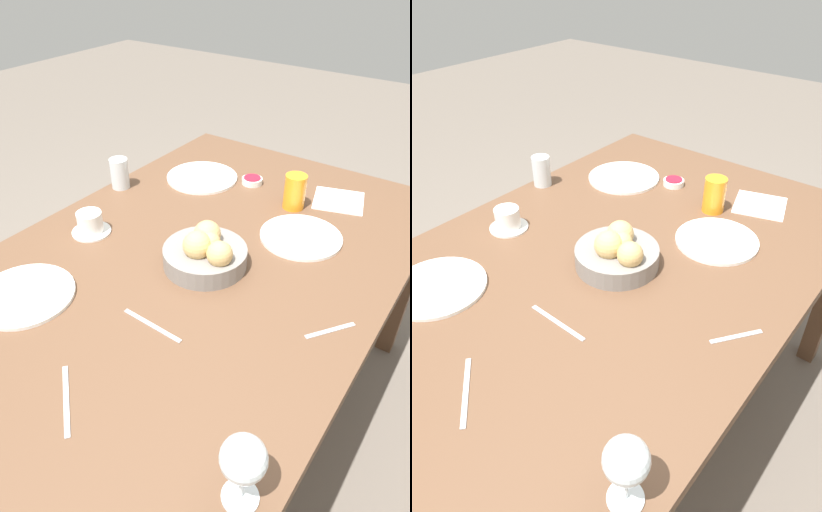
% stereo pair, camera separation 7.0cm
% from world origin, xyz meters
% --- Properties ---
extents(ground_plane, '(10.00, 10.00, 0.00)m').
position_xyz_m(ground_plane, '(0.00, 0.00, 0.00)').
color(ground_plane, '#6B6056').
extents(dining_table, '(1.58, 1.05, 0.73)m').
position_xyz_m(dining_table, '(0.00, 0.00, 0.66)').
color(dining_table, brown).
rests_on(dining_table, ground_plane).
extents(bread_basket, '(0.23, 0.23, 0.12)m').
position_xyz_m(bread_basket, '(0.03, 0.05, 0.78)').
color(bread_basket, gray).
rests_on(bread_basket, dining_table).
extents(plate_near_left, '(0.26, 0.26, 0.01)m').
position_xyz_m(plate_near_left, '(-0.40, -0.27, 0.74)').
color(plate_near_left, white).
rests_on(plate_near_left, dining_table).
extents(plate_near_right, '(0.25, 0.25, 0.01)m').
position_xyz_m(plate_near_right, '(0.40, -0.26, 0.74)').
color(plate_near_right, white).
rests_on(plate_near_right, dining_table).
extents(plate_far_center, '(0.25, 0.25, 0.01)m').
position_xyz_m(plate_far_center, '(-0.25, 0.20, 0.74)').
color(plate_far_center, white).
rests_on(plate_far_center, dining_table).
extents(juice_glass, '(0.07, 0.07, 0.12)m').
position_xyz_m(juice_glass, '(-0.41, 0.10, 0.79)').
color(juice_glass, orange).
rests_on(juice_glass, dining_table).
extents(water_tumbler, '(0.06, 0.06, 0.11)m').
position_xyz_m(water_tumbler, '(-0.18, -0.47, 0.79)').
color(water_tumbler, silver).
rests_on(water_tumbler, dining_table).
extents(wine_glass, '(0.08, 0.08, 0.16)m').
position_xyz_m(wine_glass, '(0.52, 0.46, 0.85)').
color(wine_glass, silver).
rests_on(wine_glass, dining_table).
extents(coffee_cup, '(0.12, 0.12, 0.07)m').
position_xyz_m(coffee_cup, '(0.09, -0.34, 0.77)').
color(coffee_cup, white).
rests_on(coffee_cup, dining_table).
extents(jam_bowl_berry, '(0.07, 0.07, 0.03)m').
position_xyz_m(jam_bowl_berry, '(-0.48, -0.10, 0.75)').
color(jam_bowl_berry, white).
rests_on(jam_bowl_berry, dining_table).
extents(fork_silver, '(0.12, 0.14, 0.00)m').
position_xyz_m(fork_silver, '(0.55, 0.07, 0.74)').
color(fork_silver, '#B7B7BC').
rests_on(fork_silver, dining_table).
extents(knife_silver, '(0.02, 0.17, 0.00)m').
position_xyz_m(knife_silver, '(0.29, 0.08, 0.74)').
color(knife_silver, '#B7B7BC').
rests_on(knife_silver, dining_table).
extents(spoon_coffee, '(0.11, 0.08, 0.00)m').
position_xyz_m(spoon_coffee, '(0.07, 0.43, 0.74)').
color(spoon_coffee, '#B7B7BC').
rests_on(spoon_coffee, dining_table).
extents(napkin, '(0.21, 0.21, 0.00)m').
position_xyz_m(napkin, '(-0.53, 0.21, 0.74)').
color(napkin, white).
rests_on(napkin, dining_table).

